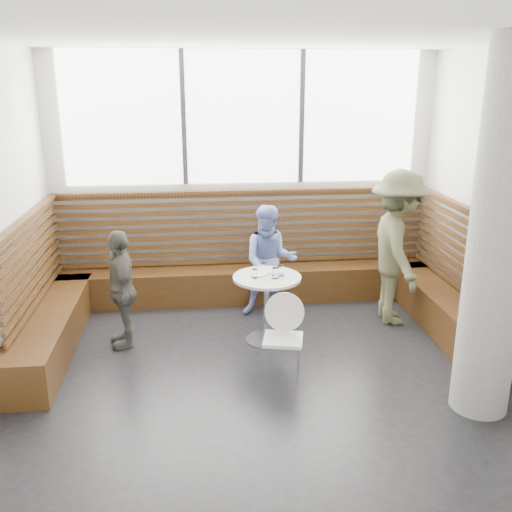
{
  "coord_description": "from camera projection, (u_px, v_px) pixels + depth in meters",
  "views": [
    {
      "loc": [
        -0.65,
        -4.9,
        2.85
      ],
      "look_at": [
        0.0,
        1.0,
        1.0
      ],
      "focal_mm": 40.0,
      "sensor_mm": 36.0,
      "label": 1
    }
  ],
  "objects": [
    {
      "name": "room",
      "position": [
        268.0,
        225.0,
        5.09
      ],
      "size": [
        5.0,
        5.0,
        3.2
      ],
      "color": "silver",
      "rests_on": "ground"
    },
    {
      "name": "booth",
      "position": [
        249.0,
        283.0,
        7.12
      ],
      "size": [
        5.0,
        2.5,
        1.44
      ],
      "color": "#3E250F",
      "rests_on": "ground"
    },
    {
      "name": "concrete_column",
      "position": [
        499.0,
        237.0,
        4.71
      ],
      "size": [
        0.5,
        0.5,
        3.2
      ],
      "primitive_type": "cylinder",
      "color": "gray",
      "rests_on": "ground"
    },
    {
      "name": "cafe_table",
      "position": [
        267.0,
        295.0,
        6.31
      ],
      "size": [
        0.75,
        0.75,
        0.78
      ],
      "color": "silver",
      "rests_on": "ground"
    },
    {
      "name": "cafe_chair",
      "position": [
        282.0,
        330.0,
        5.62
      ],
      "size": [
        0.4,
        0.39,
        0.83
      ],
      "rotation": [
        0.0,
        0.0,
        -0.22
      ],
      "color": "white",
      "rests_on": "ground"
    },
    {
      "name": "adult_man",
      "position": [
        397.0,
        248.0,
        6.76
      ],
      "size": [
        0.79,
        1.25,
        1.86
      ],
      "primitive_type": "imported",
      "rotation": [
        0.0,
        0.0,
        1.49
      ],
      "color": "brown",
      "rests_on": "ground"
    },
    {
      "name": "child_back",
      "position": [
        270.0,
        261.0,
        7.02
      ],
      "size": [
        0.73,
        0.59,
        1.4
      ],
      "primitive_type": "imported",
      "rotation": [
        0.0,
        0.0,
        -0.09
      ],
      "color": "#7F91DC",
      "rests_on": "ground"
    },
    {
      "name": "child_left",
      "position": [
        122.0,
        289.0,
        6.21
      ],
      "size": [
        0.47,
        0.82,
        1.32
      ],
      "primitive_type": "imported",
      "rotation": [
        0.0,
        0.0,
        -1.36
      ],
      "color": "#53514B",
      "rests_on": "ground"
    },
    {
      "name": "plate_near",
      "position": [
        259.0,
        274.0,
        6.31
      ],
      "size": [
        0.2,
        0.2,
        0.01
      ],
      "primitive_type": "cylinder",
      "color": "white",
      "rests_on": "cafe_table"
    },
    {
      "name": "plate_far",
      "position": [
        274.0,
        271.0,
        6.41
      ],
      "size": [
        0.2,
        0.2,
        0.01
      ],
      "primitive_type": "cylinder",
      "color": "white",
      "rests_on": "cafe_table"
    },
    {
      "name": "glass_left",
      "position": [
        255.0,
        274.0,
        6.18
      ],
      "size": [
        0.06,
        0.06,
        0.1
      ],
      "primitive_type": "cylinder",
      "color": "white",
      "rests_on": "cafe_table"
    },
    {
      "name": "glass_mid",
      "position": [
        275.0,
        273.0,
        6.17
      ],
      "size": [
        0.08,
        0.08,
        0.12
      ],
      "primitive_type": "cylinder",
      "color": "white",
      "rests_on": "cafe_table"
    },
    {
      "name": "glass_right",
      "position": [
        281.0,
        270.0,
        6.26
      ],
      "size": [
        0.08,
        0.08,
        0.12
      ],
      "primitive_type": "cylinder",
      "color": "white",
      "rests_on": "cafe_table"
    },
    {
      "name": "menu_card",
      "position": [
        279.0,
        283.0,
        6.05
      ],
      "size": [
        0.21,
        0.17,
        0.0
      ],
      "primitive_type": "cube",
      "rotation": [
        0.0,
        0.0,
        -0.2
      ],
      "color": "#A5C64C",
      "rests_on": "cafe_table"
    }
  ]
}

